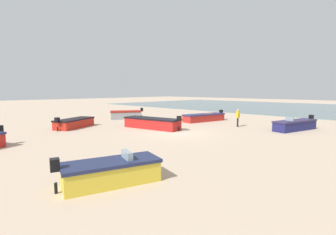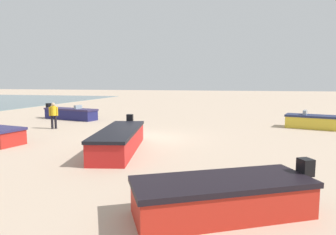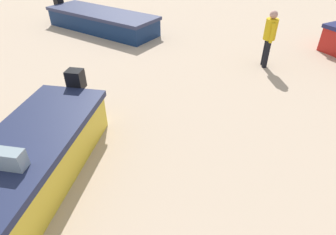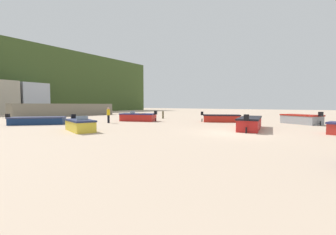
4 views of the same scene
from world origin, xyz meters
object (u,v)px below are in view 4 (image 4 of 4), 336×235
at_px(boat_navy_3, 38,121).
at_px(boat_yellow_6, 80,125).
at_px(boat_grey_4, 301,119).
at_px(beach_walker_distant, 108,114).
at_px(boat_red_8, 138,117).
at_px(mooring_post_near_water, 163,115).
at_px(boat_red_2, 250,123).
at_px(boat_red_0, 221,118).

relative_size(boat_navy_3, boat_yellow_6, 1.23).
xyz_separation_m(boat_grey_4, beach_walker_distant, (-10.56, 16.03, 0.48)).
xyz_separation_m(boat_navy_3, boat_red_8, (8.83, -4.62, 0.09)).
height_order(boat_red_8, beach_walker_distant, beach_walker_distant).
relative_size(boat_red_8, beach_walker_distant, 2.70).
xyz_separation_m(boat_yellow_6, mooring_post_near_water, (14.71, 3.90, 0.07)).
height_order(boat_yellow_6, mooring_post_near_water, boat_yellow_6).
bearing_deg(boat_navy_3, boat_red_2, 65.55).
bearing_deg(boat_grey_4, beach_walker_distant, 154.73).
bearing_deg(mooring_post_near_water, boat_yellow_6, -165.17).
xyz_separation_m(boat_red_8, mooring_post_near_water, (5.36, 0.53, 0.04)).
height_order(mooring_post_near_water, beach_walker_distant, beach_walker_distant).
xyz_separation_m(boat_navy_3, boat_grey_4, (15.65, -20.10, 0.10)).
xyz_separation_m(boat_red_0, beach_walker_distant, (-8.15, 8.79, 0.54)).
height_order(boat_red_2, beach_walker_distant, beach_walker_distant).
height_order(boat_red_0, mooring_post_near_water, boat_red_0).
distance_m(boat_grey_4, mooring_post_near_water, 16.08).
height_order(boat_navy_3, boat_grey_4, boat_grey_4).
distance_m(boat_red_2, beach_walker_distant, 13.66).
relative_size(boat_yellow_6, beach_walker_distant, 2.31).
bearing_deg(boat_navy_3, mooring_post_near_water, 114.79).
xyz_separation_m(boat_navy_3, mooring_post_near_water, (14.20, -4.09, 0.12)).
height_order(boat_red_2, mooring_post_near_water, boat_red_2).
bearing_deg(boat_yellow_6, boat_red_2, 148.76).
distance_m(boat_red_8, mooring_post_near_water, 5.39).
bearing_deg(boat_red_8, mooring_post_near_water, -15.18).
xyz_separation_m(boat_red_8, beach_walker_distant, (-3.75, 0.55, 0.49)).
height_order(boat_red_2, boat_red_8, boat_red_2).
xyz_separation_m(boat_red_2, beach_walker_distant, (-2.92, 13.34, 0.48)).
height_order(boat_red_8, mooring_post_near_water, boat_red_8).
distance_m(boat_red_2, boat_red_8, 12.81).
bearing_deg(beach_walker_distant, boat_red_2, 23.63).
relative_size(boat_red_0, beach_walker_distant, 2.57).
relative_size(boat_grey_4, boat_yellow_6, 1.04).
distance_m(boat_red_0, boat_yellow_6, 14.58).
distance_m(boat_red_2, boat_yellow_6, 12.70).
bearing_deg(boat_navy_3, boat_red_0, 86.68).
xyz_separation_m(boat_navy_3, beach_walker_distant, (5.08, -4.07, 0.58)).
distance_m(boat_navy_3, mooring_post_near_water, 14.78).
bearing_deg(boat_navy_3, beach_walker_distant, 92.18).
bearing_deg(boat_red_0, boat_red_2, 13.67).
height_order(boat_red_0, beach_walker_distant, beach_walker_distant).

